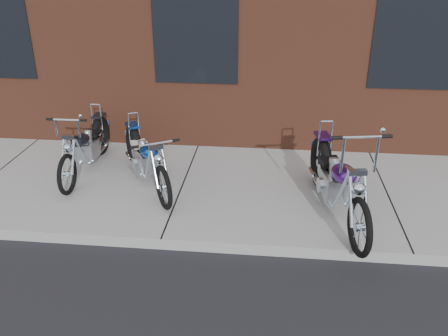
# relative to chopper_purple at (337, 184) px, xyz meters

# --- Properties ---
(ground) EXTENTS (120.00, 120.00, 0.00)m
(ground) POSITION_rel_chopper_purple_xyz_m (-2.17, -0.86, -0.59)
(ground) COLOR black
(ground) RESTS_ON ground
(sidewalk) EXTENTS (22.00, 3.00, 0.15)m
(sidewalk) POSITION_rel_chopper_purple_xyz_m (-2.17, 0.64, -0.51)
(sidewalk) COLOR #9F9F9F
(sidewalk) RESTS_ON ground
(chopper_purple) EXTENTS (0.69, 2.41, 1.36)m
(chopper_purple) POSITION_rel_chopper_purple_xyz_m (0.00, 0.00, 0.00)
(chopper_purple) COLOR black
(chopper_purple) RESTS_ON sidewalk
(chopper_blue) EXTENTS (1.17, 1.89, 0.93)m
(chopper_blue) POSITION_rel_chopper_purple_xyz_m (-2.69, 0.60, -0.05)
(chopper_blue) COLOR black
(chopper_blue) RESTS_ON sidewalk
(chopper_third) EXTENTS (0.51, 2.08, 1.06)m
(chopper_third) POSITION_rel_chopper_purple_xyz_m (-3.75, 0.96, -0.06)
(chopper_third) COLOR black
(chopper_third) RESTS_ON sidewalk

